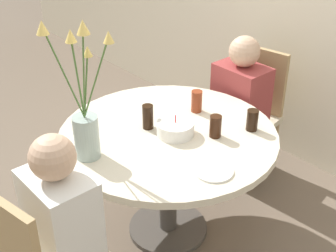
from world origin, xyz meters
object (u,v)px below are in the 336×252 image
at_px(side_plate, 214,171).
at_px(drink_glass_0, 215,126).
at_px(birthday_cake, 175,128).
at_px(person_woman, 65,240).
at_px(flower_vase, 84,118).
at_px(person_boy, 239,115).
at_px(drink_glass_3, 197,101).
at_px(drink_glass_2, 252,120).
at_px(chair_far_back, 251,106).
at_px(drink_glass_1, 148,117).

height_order(side_plate, drink_glass_0, drink_glass_0).
xyz_separation_m(side_plate, drink_glass_0, (-0.23, 0.24, 0.06)).
bearing_deg(birthday_cake, person_woman, -82.70).
height_order(flower_vase, person_boy, flower_vase).
relative_size(drink_glass_3, person_woman, 0.12).
height_order(drink_glass_0, drink_glass_2, drink_glass_0).
relative_size(birthday_cake, drink_glass_0, 1.66).
distance_m(chair_far_back, drink_glass_2, 0.75).
height_order(chair_far_back, flower_vase, flower_vase).
distance_m(flower_vase, person_boy, 1.29).
height_order(side_plate, person_boy, person_boy).
xyz_separation_m(birthday_cake, drink_glass_0, (0.16, 0.15, 0.02)).
xyz_separation_m(flower_vase, person_boy, (-0.05, 1.21, -0.44)).
height_order(chair_far_back, person_woman, person_woman).
bearing_deg(drink_glass_3, drink_glass_2, 12.39).
distance_m(drink_glass_0, person_boy, 0.73).
height_order(chair_far_back, side_plate, chair_far_back).
bearing_deg(drink_glass_0, side_plate, -46.93).
height_order(flower_vase, person_woman, flower_vase).
distance_m(chair_far_back, drink_glass_1, 1.00).
relative_size(chair_far_back, drink_glass_1, 6.39).
xyz_separation_m(side_plate, drink_glass_1, (-0.53, 0.03, 0.06)).
distance_m(drink_glass_0, drink_glass_1, 0.38).
bearing_deg(side_plate, birthday_cake, 166.30).
height_order(drink_glass_0, drink_glass_1, drink_glass_1).
bearing_deg(person_boy, drink_glass_2, -43.35).
xyz_separation_m(chair_far_back, person_boy, (0.03, -0.16, -0.00)).
height_order(drink_glass_1, drink_glass_3, drink_glass_1).
bearing_deg(chair_far_back, flower_vase, -96.61).
height_order(drink_glass_1, person_boy, person_boy).
relative_size(drink_glass_0, drink_glass_2, 1.02).
height_order(drink_glass_1, person_woman, person_woman).
bearing_deg(person_boy, drink_glass_1, -88.67).
bearing_deg(person_boy, flower_vase, -87.74).
relative_size(flower_vase, person_woman, 0.70).
bearing_deg(drink_glass_0, chair_far_back, 115.31).
xyz_separation_m(birthday_cake, drink_glass_2, (0.24, 0.35, 0.02)).
xyz_separation_m(chair_far_back, birthday_cake, (0.20, -0.90, 0.25)).
distance_m(birthday_cake, drink_glass_0, 0.22).
bearing_deg(flower_vase, person_woman, -52.76).
bearing_deg(flower_vase, side_plate, 37.34).
xyz_separation_m(side_plate, person_woman, (-0.28, -0.68, -0.22)).
bearing_deg(side_plate, person_boy, 123.60).
bearing_deg(drink_glass_2, drink_glass_3, -167.61).
height_order(chair_far_back, drink_glass_1, chair_far_back).
xyz_separation_m(chair_far_back, drink_glass_0, (0.35, -0.75, 0.27)).
relative_size(birthday_cake, side_plate, 1.08).
bearing_deg(drink_glass_0, flower_vase, -114.01).
height_order(birthday_cake, person_woman, person_woman).
xyz_separation_m(drink_glass_2, person_woman, (-0.14, -1.12, -0.28)).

